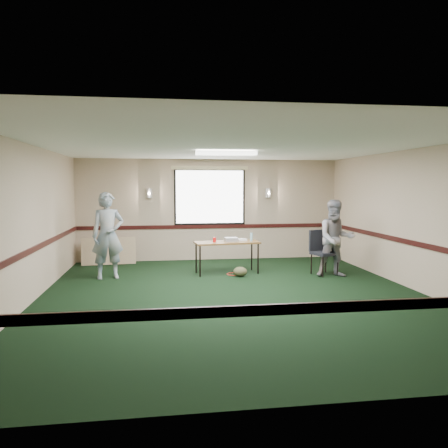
{
  "coord_description": "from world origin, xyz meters",
  "views": [
    {
      "loc": [
        -1.29,
        -7.66,
        1.99
      ],
      "look_at": [
        0.0,
        1.3,
        1.2
      ],
      "focal_mm": 35.0,
      "sensor_mm": 36.0,
      "label": 1
    }
  ],
  "objects": [
    {
      "name": "folded_table",
      "position": [
        -2.62,
        3.6,
        0.34
      ],
      "size": [
        1.35,
        0.33,
        0.69
      ],
      "primitive_type": "cube",
      "rotation": [
        -0.21,
        0.0,
        0.1
      ],
      "color": "tan",
      "rests_on": "ground"
    },
    {
      "name": "projector",
      "position": [
        0.27,
        2.07,
        0.77
      ],
      "size": [
        0.3,
        0.26,
        0.09
      ],
      "primitive_type": "cube",
      "rotation": [
        0.0,
        0.0,
        0.08
      ],
      "color": "#93949B",
      "rests_on": "folding_table"
    },
    {
      "name": "person_right",
      "position": [
        2.48,
        1.37,
        0.84
      ],
      "size": [
        0.89,
        0.74,
        1.69
      ],
      "primitive_type": "imported",
      "rotation": [
        0.0,
        0.0,
        -0.12
      ],
      "color": "#728BB2",
      "rests_on": "ground"
    },
    {
      "name": "red_cup",
      "position": [
        -0.11,
        2.02,
        0.78
      ],
      "size": [
        0.07,
        0.07,
        0.11
      ],
      "primitive_type": "cylinder",
      "color": "red",
      "rests_on": "folding_table"
    },
    {
      "name": "conference_chair",
      "position": [
        2.29,
        1.68,
        0.58
      ],
      "size": [
        0.62,
        0.63,
        1.0
      ],
      "rotation": [
        0.0,
        0.0,
        0.31
      ],
      "color": "black",
      "rests_on": "ground"
    },
    {
      "name": "duffel_bag",
      "position": [
        0.41,
        1.66,
        0.11
      ],
      "size": [
        0.31,
        0.24,
        0.22
      ],
      "primitive_type": "ellipsoid",
      "rotation": [
        0.0,
        0.0,
        0.03
      ],
      "color": "#403D25",
      "rests_on": "ground"
    },
    {
      "name": "cable_coil",
      "position": [
        0.33,
        1.91,
        0.01
      ],
      "size": [
        0.47,
        0.47,
        0.02
      ],
      "primitive_type": "torus",
      "rotation": [
        0.0,
        0.0,
        0.43
      ],
      "color": "red",
      "rests_on": "ground"
    },
    {
      "name": "game_console",
      "position": [
        0.54,
        2.15,
        0.75
      ],
      "size": [
        0.23,
        0.2,
        0.05
      ],
      "primitive_type": "cube",
      "rotation": [
        0.0,
        0.0,
        0.18
      ],
      "color": "silver",
      "rests_on": "folding_table"
    },
    {
      "name": "folding_table",
      "position": [
        0.18,
        2.06,
        0.67
      ],
      "size": [
        1.51,
        0.73,
        0.73
      ],
      "rotation": [
        0.0,
        0.0,
        0.11
      ],
      "color": "#503217",
      "rests_on": "ground"
    },
    {
      "name": "water_bottle",
      "position": [
        0.74,
        2.08,
        0.83
      ],
      "size": [
        0.06,
        0.06,
        0.19
      ],
      "primitive_type": "cylinder",
      "color": "#80BED2",
      "rests_on": "folding_table"
    },
    {
      "name": "room_shell",
      "position": [
        0.0,
        2.12,
        1.58
      ],
      "size": [
        8.0,
        8.02,
        8.0
      ],
      "color": "tan",
      "rests_on": "ground"
    },
    {
      "name": "ground",
      "position": [
        0.0,
        0.0,
        0.0
      ],
      "size": [
        8.0,
        8.0,
        0.0
      ],
      "primitive_type": "plane",
      "color": "black",
      "rests_on": "ground"
    },
    {
      "name": "person_left",
      "position": [
        -2.44,
        1.9,
        0.93
      ],
      "size": [
        0.76,
        0.59,
        1.86
      ],
      "primitive_type": "imported",
      "rotation": [
        0.0,
        0.0,
        0.23
      ],
      "color": "#40668E",
      "rests_on": "ground"
    }
  ]
}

